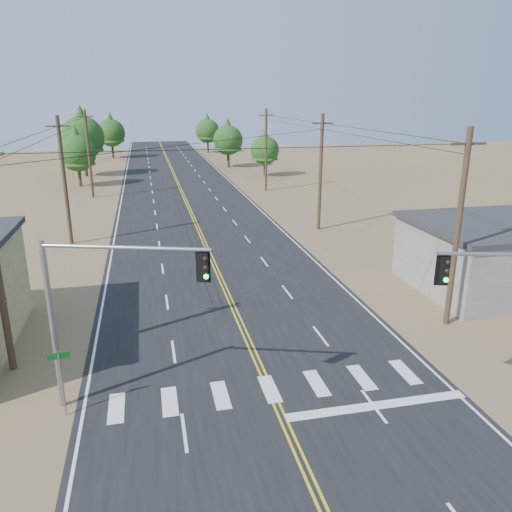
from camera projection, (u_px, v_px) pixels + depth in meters
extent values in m
cube|color=black|center=(204.00, 242.00, 40.62)|extent=(15.00, 200.00, 0.02)
cylinder|color=#4C3826|center=(65.00, 182.00, 38.79)|extent=(0.30, 0.30, 10.00)
cube|color=#4C3826|center=(58.00, 126.00, 37.51)|extent=(1.80, 0.12, 0.12)
cylinder|color=#4C3826|center=(89.00, 154.00, 57.39)|extent=(0.30, 0.30, 10.00)
cube|color=#4C3826|center=(85.00, 117.00, 56.11)|extent=(1.80, 0.12, 0.12)
cylinder|color=#4C3826|center=(458.00, 231.00, 24.53)|extent=(0.30, 0.30, 10.00)
cube|color=#4C3826|center=(469.00, 144.00, 23.26)|extent=(1.80, 0.12, 0.12)
cylinder|color=#4C3826|center=(320.00, 173.00, 43.14)|extent=(0.30, 0.30, 10.00)
cube|color=#4C3826|center=(322.00, 123.00, 41.86)|extent=(1.80, 0.12, 0.12)
cylinder|color=#4C3826|center=(266.00, 150.00, 61.74)|extent=(0.30, 0.30, 10.00)
cube|color=#4C3826|center=(266.00, 115.00, 60.46)|extent=(1.80, 0.12, 0.12)
cylinder|color=gray|center=(53.00, 330.00, 18.18)|extent=(0.22, 0.22, 6.31)
cylinder|color=gray|center=(42.00, 248.00, 17.22)|extent=(0.16, 0.16, 0.54)
cylinder|color=gray|center=(125.00, 248.00, 16.92)|extent=(5.69, 1.98, 0.14)
cube|color=black|center=(204.00, 266.00, 16.85)|extent=(0.38, 0.36, 0.99)
sphere|color=black|center=(206.00, 259.00, 16.62)|extent=(0.18, 0.18, 0.18)
sphere|color=black|center=(206.00, 268.00, 16.72)|extent=(0.18, 0.18, 0.18)
sphere|color=#0CE533|center=(206.00, 277.00, 16.81)|extent=(0.18, 0.18, 0.18)
cylinder|color=gray|center=(512.00, 254.00, 16.64)|extent=(4.80, 1.35, 0.14)
cube|color=black|center=(443.00, 270.00, 16.88)|extent=(0.36, 0.33, 0.97)
sphere|color=black|center=(448.00, 263.00, 16.65)|extent=(0.18, 0.18, 0.18)
sphere|color=black|center=(447.00, 271.00, 16.75)|extent=(0.18, 0.18, 0.18)
sphere|color=#0CE533|center=(446.00, 280.00, 16.84)|extent=(0.18, 0.18, 0.18)
cylinder|color=gray|center=(62.00, 385.00, 18.15)|extent=(0.06, 0.06, 2.56)
cube|color=#0B4F1B|center=(58.00, 356.00, 17.80)|extent=(0.77, 0.14, 0.26)
cylinder|color=#3F2D1E|center=(80.00, 176.00, 65.74)|extent=(0.41, 0.41, 2.84)
cone|color=#193F12|center=(76.00, 145.00, 64.54)|extent=(4.42, 4.42, 5.05)
sphere|color=#193F12|center=(77.00, 153.00, 64.85)|extent=(4.73, 4.73, 4.73)
cylinder|color=#3F2D1E|center=(85.00, 164.00, 74.27)|extent=(0.50, 0.50, 3.72)
cone|color=#193F12|center=(82.00, 128.00, 72.70)|extent=(5.78, 5.78, 6.61)
sphere|color=#193F12|center=(83.00, 137.00, 73.11)|extent=(6.20, 6.20, 6.20)
cylinder|color=#3F2D1E|center=(113.00, 150.00, 96.53)|extent=(0.45, 0.45, 3.12)
cone|color=#193F12|center=(111.00, 127.00, 95.21)|extent=(4.86, 4.86, 5.55)
sphere|color=#193F12|center=(111.00, 133.00, 95.55)|extent=(5.21, 5.21, 5.21)
cylinder|color=#3F2D1E|center=(265.00, 168.00, 74.20)|extent=(0.40, 0.40, 2.52)
cone|color=#193F12|center=(265.00, 144.00, 73.14)|extent=(3.91, 3.91, 4.47)
sphere|color=#193F12|center=(265.00, 150.00, 73.42)|extent=(4.19, 4.19, 4.19)
cylinder|color=#3F2D1E|center=(228.00, 158.00, 83.76)|extent=(0.47, 0.47, 2.94)
cone|color=#193F12|center=(228.00, 134.00, 82.52)|extent=(4.58, 4.58, 5.23)
sphere|color=#193F12|center=(228.00, 140.00, 82.84)|extent=(4.91, 4.91, 4.91)
cylinder|color=#3F2D1E|center=(208.00, 146.00, 106.00)|extent=(0.39, 0.39, 2.97)
cone|color=#193F12|center=(207.00, 126.00, 104.75)|extent=(4.61, 4.61, 5.27)
sphere|color=#193F12|center=(208.00, 131.00, 105.07)|extent=(4.94, 4.94, 4.94)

